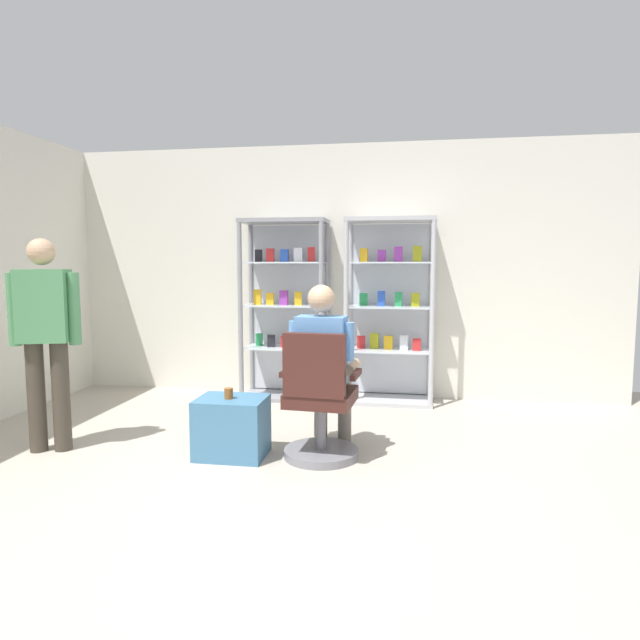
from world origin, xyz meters
name	(u,v)px	position (x,y,z in m)	size (l,w,h in m)	color
ground_plane	(273,517)	(0.00, 0.00, 0.00)	(7.20, 7.20, 0.00)	#B2A899
back_wall	(340,272)	(0.00, 3.00, 1.35)	(6.00, 0.10, 2.70)	silver
display_cabinet_left	(286,308)	(-0.55, 2.76, 0.97)	(0.90, 0.45, 1.90)	gray
display_cabinet_right	(389,310)	(0.55, 2.76, 0.96)	(0.90, 0.45, 1.90)	#B7B7BC
office_chair	(319,407)	(0.11, 0.95, 0.39)	(0.58, 0.56, 0.96)	slate
seated_shopkeeper	(325,361)	(0.12, 1.11, 0.71)	(0.51, 0.58, 1.29)	slate
storage_crate	(232,427)	(-0.55, 0.91, 0.22)	(0.51, 0.39, 0.44)	teal
tea_glass	(229,393)	(-0.56, 0.89, 0.49)	(0.06, 0.06, 0.08)	brown
standing_customer	(45,331)	(-1.97, 0.81, 0.93)	(0.50, 0.32, 1.63)	#3F382D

